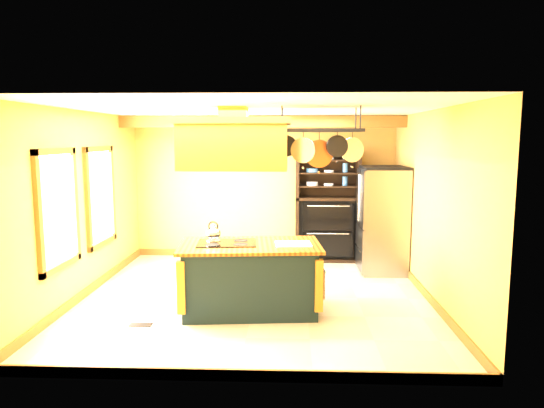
# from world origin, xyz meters

# --- Properties ---
(floor) EXTENTS (5.00, 5.00, 0.00)m
(floor) POSITION_xyz_m (0.00, 0.00, 0.00)
(floor) COLOR beige
(floor) RESTS_ON ground
(ceiling) EXTENTS (5.00, 5.00, 0.00)m
(ceiling) POSITION_xyz_m (0.00, 0.00, 2.70)
(ceiling) COLOR white
(ceiling) RESTS_ON wall_back
(wall_back) EXTENTS (5.00, 0.02, 2.70)m
(wall_back) POSITION_xyz_m (0.00, 2.50, 1.35)
(wall_back) COLOR tan
(wall_back) RESTS_ON floor
(wall_front) EXTENTS (5.00, 0.02, 2.70)m
(wall_front) POSITION_xyz_m (0.00, -2.50, 1.35)
(wall_front) COLOR tan
(wall_front) RESTS_ON floor
(wall_left) EXTENTS (0.02, 5.00, 2.70)m
(wall_left) POSITION_xyz_m (-2.50, 0.00, 1.35)
(wall_left) COLOR tan
(wall_left) RESTS_ON floor
(wall_right) EXTENTS (0.02, 5.00, 2.70)m
(wall_right) POSITION_xyz_m (2.50, 0.00, 1.35)
(wall_right) COLOR tan
(wall_right) RESTS_ON floor
(ceiling_beam) EXTENTS (5.00, 0.15, 0.20)m
(ceiling_beam) POSITION_xyz_m (0.00, 1.70, 2.59)
(ceiling_beam) COLOR olive
(ceiling_beam) RESTS_ON ceiling
(window_near) EXTENTS (0.06, 1.06, 1.56)m
(window_near) POSITION_xyz_m (-2.47, -0.80, 1.40)
(window_near) COLOR olive
(window_near) RESTS_ON wall_left
(window_far) EXTENTS (0.06, 1.06, 1.56)m
(window_far) POSITION_xyz_m (-2.47, 0.60, 1.40)
(window_far) COLOR olive
(window_far) RESTS_ON wall_left
(kitchen_island) EXTENTS (1.93, 1.19, 1.11)m
(kitchen_island) POSITION_xyz_m (-0.02, -0.59, 0.47)
(kitchen_island) COLOR #13242C
(kitchen_island) RESTS_ON floor
(range_hood) EXTENTS (1.45, 0.82, 0.80)m
(range_hood) POSITION_xyz_m (-0.22, -0.59, 2.25)
(range_hood) COLOR #B17B2C
(range_hood) RESTS_ON ceiling
(pot_rack) EXTENTS (1.15, 0.53, 0.78)m
(pot_rack) POSITION_xyz_m (0.88, -0.58, 2.30)
(pot_rack) COLOR black
(pot_rack) RESTS_ON ceiling
(refrigerator) EXTENTS (0.77, 0.91, 1.79)m
(refrigerator) POSITION_xyz_m (2.09, 1.50, 0.87)
(refrigerator) COLOR gray
(refrigerator) RESTS_ON floor
(hutch) EXTENTS (1.19, 0.54, 2.10)m
(hutch) POSITION_xyz_m (1.20, 2.27, 0.83)
(hutch) COLOR black
(hutch) RESTS_ON floor
(floor_register) EXTENTS (0.28, 0.12, 0.01)m
(floor_register) POSITION_xyz_m (-1.35, -1.14, 0.01)
(floor_register) COLOR black
(floor_register) RESTS_ON floor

